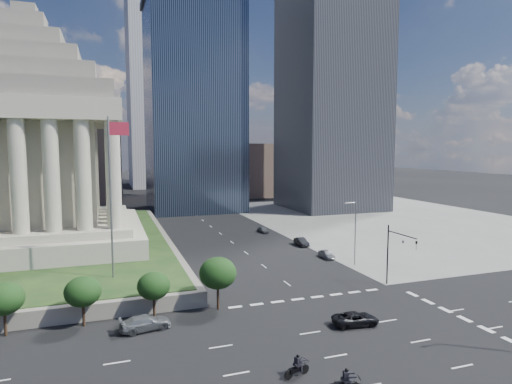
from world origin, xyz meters
name	(u,v)px	position (x,y,z in m)	size (l,w,h in m)	color
ground	(185,207)	(0.00, 100.00, 0.00)	(500.00, 500.00, 0.00)	black
sidewalk_ne	(390,219)	(46.00, 60.00, 0.01)	(68.00, 90.00, 0.03)	slate
war_memorial	(31,128)	(-34.00, 48.00, 21.40)	(34.00, 34.00, 39.00)	#ADA791
flagpole	(112,188)	(-21.83, 24.00, 13.11)	(2.52, 0.24, 20.00)	slate
midrise_glass	(193,108)	(2.00, 95.00, 30.00)	(26.00, 26.00, 60.00)	black
highrise_ne	(332,41)	(42.00, 85.00, 50.00)	(26.00, 28.00, 100.00)	black
building_filler_ne	(252,169)	(32.00, 130.00, 10.00)	(20.00, 30.00, 20.00)	brown
building_filler_nw	(84,161)	(-30.00, 130.00, 14.00)	(24.00, 30.00, 28.00)	brown
traffic_signal_ne	(397,248)	(12.50, 13.70, 5.25)	(0.30, 5.74, 8.00)	black
street_lamp_north	(354,229)	(13.33, 25.00, 5.66)	(2.13, 0.22, 10.00)	slate
pickup_truck	(356,319)	(1.22, 5.17, 0.66)	(4.76, 2.19, 1.32)	black
suv_grey	(145,323)	(-19.16, 11.00, 0.73)	(2.05, 5.05, 1.46)	#5A5E62
parked_sedan_near	(327,254)	(11.50, 30.32, 0.66)	(1.57, 3.90, 1.33)	gray
parked_sedan_mid	(301,242)	(11.50, 40.08, 0.71)	(1.50, 4.29, 1.41)	black
parked_sedan_far	(263,230)	(9.00, 54.16, 0.62)	(3.62, 1.46, 1.23)	#525559
motorcycle_lead	(345,381)	(-6.25, -5.26, 0.98)	(2.62, 0.72, 1.96)	black
motorcycle_trail	(297,366)	(-8.59, -1.93, 0.90)	(2.41, 0.66, 1.79)	black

